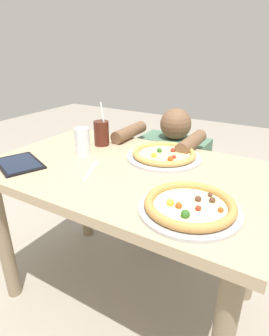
{
  "coord_description": "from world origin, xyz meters",
  "views": [
    {
      "loc": [
        0.61,
        -0.96,
        1.24
      ],
      "look_at": [
        0.06,
        -0.05,
        0.78
      ],
      "focal_mm": 30.27,
      "sensor_mm": 36.0,
      "label": 1
    }
  ],
  "objects_px": {
    "drink_cup_colored": "(101,133)",
    "water_cup_clear": "(82,141)",
    "pizza_near": "(190,206)",
    "diner_seated": "(172,185)",
    "tablet": "(19,164)",
    "pizza_far": "(164,155)",
    "fork": "(92,169)"
  },
  "relations": [
    {
      "from": "fork",
      "to": "drink_cup_colored",
      "type": "bearing_deg",
      "value": 119.21
    },
    {
      "from": "pizza_far",
      "to": "fork",
      "type": "relative_size",
      "value": 1.83
    },
    {
      "from": "water_cup_clear",
      "to": "diner_seated",
      "type": "distance_m",
      "value": 0.75
    },
    {
      "from": "pizza_near",
      "to": "diner_seated",
      "type": "height_order",
      "value": "diner_seated"
    },
    {
      "from": "pizza_far",
      "to": "tablet",
      "type": "bearing_deg",
      "value": -142.51
    },
    {
      "from": "fork",
      "to": "tablet",
      "type": "distance_m",
      "value": 0.34
    },
    {
      "from": "pizza_near",
      "to": "tablet",
      "type": "distance_m",
      "value": 0.8
    },
    {
      "from": "diner_seated",
      "to": "drink_cup_colored",
      "type": "bearing_deg",
      "value": -121.44
    },
    {
      "from": "pizza_near",
      "to": "fork",
      "type": "xyz_separation_m",
      "value": [
        -0.48,
        0.1,
        -0.02
      ]
    },
    {
      "from": "pizza_near",
      "to": "water_cup_clear",
      "type": "bearing_deg",
      "value": 160.7
    },
    {
      "from": "water_cup_clear",
      "to": "pizza_far",
      "type": "bearing_deg",
      "value": 23.99
    },
    {
      "from": "pizza_near",
      "to": "diner_seated",
      "type": "xyz_separation_m",
      "value": [
        -0.4,
        0.79,
        -0.37
      ]
    },
    {
      "from": "drink_cup_colored",
      "to": "tablet",
      "type": "xyz_separation_m",
      "value": [
        -0.16,
        -0.41,
        -0.06
      ]
    },
    {
      "from": "water_cup_clear",
      "to": "drink_cup_colored",
      "type": "bearing_deg",
      "value": 94.04
    },
    {
      "from": "pizza_near",
      "to": "drink_cup_colored",
      "type": "relative_size",
      "value": 1.46
    },
    {
      "from": "pizza_near",
      "to": "drink_cup_colored",
      "type": "bearing_deg",
      "value": 148.83
    },
    {
      "from": "pizza_near",
      "to": "diner_seated",
      "type": "bearing_deg",
      "value": 116.5
    },
    {
      "from": "drink_cup_colored",
      "to": "tablet",
      "type": "bearing_deg",
      "value": -110.65
    },
    {
      "from": "pizza_far",
      "to": "fork",
      "type": "height_order",
      "value": "pizza_far"
    },
    {
      "from": "pizza_near",
      "to": "fork",
      "type": "height_order",
      "value": "pizza_near"
    },
    {
      "from": "diner_seated",
      "to": "tablet",
      "type": "bearing_deg",
      "value": -116.25
    },
    {
      "from": "pizza_far",
      "to": "pizza_near",
      "type": "bearing_deg",
      "value": -54.47
    },
    {
      "from": "water_cup_clear",
      "to": "tablet",
      "type": "distance_m",
      "value": 0.3
    },
    {
      "from": "water_cup_clear",
      "to": "tablet",
      "type": "relative_size",
      "value": 0.47
    },
    {
      "from": "tablet",
      "to": "diner_seated",
      "type": "xyz_separation_m",
      "value": [
        0.4,
        0.82,
        -0.36
      ]
    },
    {
      "from": "drink_cup_colored",
      "to": "water_cup_clear",
      "type": "height_order",
      "value": "drink_cup_colored"
    },
    {
      "from": "fork",
      "to": "diner_seated",
      "type": "relative_size",
      "value": 0.21
    },
    {
      "from": "fork",
      "to": "pizza_far",
      "type": "bearing_deg",
      "value": 53.36
    },
    {
      "from": "water_cup_clear",
      "to": "fork",
      "type": "bearing_deg",
      "value": -39.0
    },
    {
      "from": "drink_cup_colored",
      "to": "fork",
      "type": "xyz_separation_m",
      "value": [
        0.16,
        -0.29,
        -0.06
      ]
    },
    {
      "from": "pizza_near",
      "to": "tablet",
      "type": "relative_size",
      "value": 1.16
    },
    {
      "from": "pizza_far",
      "to": "tablet",
      "type": "height_order",
      "value": "pizza_far"
    }
  ]
}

